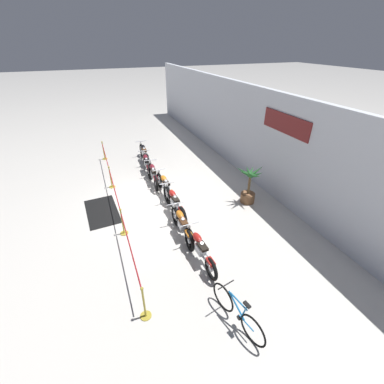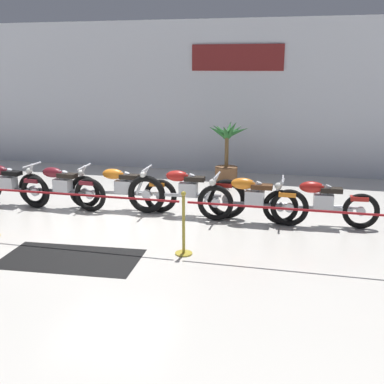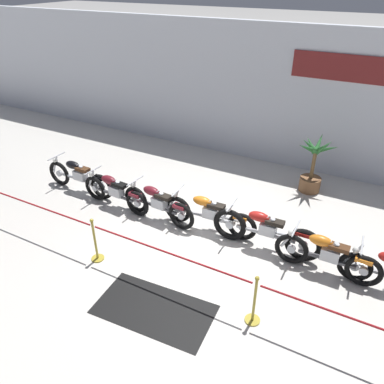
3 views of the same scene
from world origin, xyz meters
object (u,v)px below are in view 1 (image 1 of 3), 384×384
object	(u,v)px
bicycle	(237,312)
stanchion_far_left	(111,176)
motorcycle_maroon_1	(147,164)
motorcycle_orange_3	(165,187)
stanchion_far_right	(145,307)
motorcycle_orange_5	(182,225)
motorcycle_red_6	(200,249)
motorcycle_maroon_2	(153,174)
stanchion_mid_right	(123,225)
potted_palm_left_of_row	(249,186)
motorcycle_black_0	(144,153)
stanchion_mid_left	(111,180)
floor_banner	(102,211)
motorcycle_red_4	(174,203)

from	to	relation	value
bicycle	stanchion_far_left	bearing A→B (deg)	-165.41
motorcycle_maroon_1	motorcycle_orange_3	world-z (taller)	motorcycle_orange_3
stanchion_far_right	motorcycle_orange_5	bearing A→B (deg)	143.67
motorcycle_red_6	bicycle	size ratio (longest dim) A/B	1.24
motorcycle_maroon_2	motorcycle_red_6	size ratio (longest dim) A/B	0.98
stanchion_mid_right	potted_palm_left_of_row	bearing A→B (deg)	92.00
motorcycle_black_0	stanchion_far_left	size ratio (longest dim) A/B	0.22
stanchion_far_left	motorcycle_maroon_2	bearing A→B (deg)	88.55
motorcycle_orange_5	stanchion_mid_left	xyz separation A→B (m)	(-4.41, -1.86, -0.11)
stanchion_far_left	stanchion_far_right	xyz separation A→B (m)	(6.63, 0.00, -0.38)
motorcycle_orange_3	floor_banner	xyz separation A→B (m)	(0.21, -2.71, -0.46)
motorcycle_black_0	motorcycle_orange_3	xyz separation A→B (m)	(3.99, 0.04, -0.01)
motorcycle_red_4	stanchion_mid_right	xyz separation A→B (m)	(0.49, -2.03, -0.13)
floor_banner	stanchion_mid_left	bearing A→B (deg)	157.90
motorcycle_orange_3	floor_banner	size ratio (longest dim) A/B	1.09
motorcycle_red_4	stanchion_mid_right	size ratio (longest dim) A/B	2.34
potted_palm_left_of_row	stanchion_far_left	bearing A→B (deg)	-120.88
floor_banner	stanchion_far_right	bearing A→B (deg)	3.08
motorcycle_maroon_2	stanchion_far_left	world-z (taller)	stanchion_far_left
motorcycle_maroon_1	bicycle	xyz separation A→B (m)	(8.85, 0.11, -0.06)
motorcycle_maroon_1	motorcycle_orange_5	distance (m)	5.36
motorcycle_orange_3	potted_palm_left_of_row	distance (m)	3.50
motorcycle_maroon_2	stanchion_far_right	xyz separation A→B (m)	(6.59, -1.89, -0.11)
motorcycle_maroon_1	stanchion_far_left	world-z (taller)	stanchion_far_left
floor_banner	motorcycle_orange_3	bearing A→B (deg)	90.53
motorcycle_maroon_1	potted_palm_left_of_row	bearing A→B (deg)	37.09
stanchion_mid_right	motorcycle_orange_3	bearing A→B (deg)	132.22
motorcycle_red_4	floor_banner	bearing A→B (deg)	-114.52
bicycle	potted_palm_left_of_row	world-z (taller)	potted_palm_left_of_row
motorcycle_maroon_2	motorcycle_orange_3	world-z (taller)	motorcycle_maroon_2
potted_palm_left_of_row	motorcycle_black_0	bearing A→B (deg)	-151.66
motorcycle_orange_5	floor_banner	bearing A→B (deg)	-135.99
stanchion_mid_left	floor_banner	world-z (taller)	stanchion_mid_left
motorcycle_black_0	floor_banner	bearing A→B (deg)	-32.45
motorcycle_maroon_1	stanchion_mid_left	distance (m)	2.09
motorcycle_maroon_2	motorcycle_red_4	xyz separation A→B (m)	(2.71, 0.13, 0.02)
motorcycle_orange_5	motorcycle_maroon_1	bearing A→B (deg)	179.87
motorcycle_red_4	motorcycle_orange_5	xyz separation A→B (m)	(1.35, -0.17, -0.02)
bicycle	potted_palm_left_of_row	size ratio (longest dim) A/B	1.02
motorcycle_maroon_1	stanchion_far_right	xyz separation A→B (m)	(7.88, -1.87, -0.11)
motorcycle_red_4	motorcycle_red_6	size ratio (longest dim) A/B	1.14
motorcycle_orange_3	stanchion_far_right	bearing A→B (deg)	-21.59
motorcycle_orange_3	potted_palm_left_of_row	size ratio (longest dim) A/B	1.38
motorcycle_red_4	floor_banner	size ratio (longest dim) A/B	1.13
motorcycle_maroon_2	stanchion_mid_right	world-z (taller)	stanchion_mid_right
motorcycle_black_0	motorcycle_maroon_2	xyz separation A→B (m)	(2.69, -0.16, -0.00)
motorcycle_red_4	motorcycle_black_0	bearing A→B (deg)	179.75
motorcycle_orange_5	stanchion_far_right	xyz separation A→B (m)	(2.52, -1.86, -0.11)
stanchion_far_left	motorcycle_orange_3	bearing A→B (deg)	57.19
motorcycle_orange_3	motorcycle_red_6	xyz separation A→B (m)	(4.04, -0.12, -0.00)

